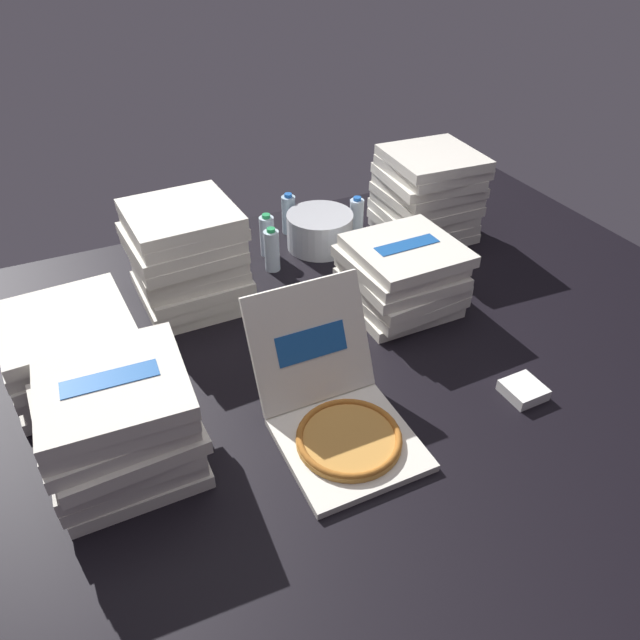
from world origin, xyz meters
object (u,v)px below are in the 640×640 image
pizza_stack_center_far (401,276)px  water_bottle_1 (289,214)px  water_bottle_0 (348,256)px  napkin_pile (523,390)px  open_pizza_box (337,411)px  water_bottle_2 (272,250)px  water_bottle_4 (356,218)px  ice_bucket (320,230)px  pizza_stack_right_far (187,257)px  pizza_stack_right_near (69,349)px  pizza_stack_right_mid (427,194)px  pizza_stack_left_far (119,423)px  water_bottle_3 (267,236)px

pizza_stack_center_far → water_bottle_1: size_ratio=2.18×
water_bottle_0 → napkin_pile: water_bottle_0 is taller
open_pizza_box → pizza_stack_center_far: size_ratio=1.28×
water_bottle_2 → water_bottle_4: size_ratio=1.00×
pizza_stack_center_far → water_bottle_4: bearing=78.6°
ice_bucket → water_bottle_1: water_bottle_1 is taller
water_bottle_0 → water_bottle_1: bearing=99.5°
ice_bucket → water_bottle_2: size_ratio=1.52×
open_pizza_box → water_bottle_2: bearing=80.0°
pizza_stack_right_far → napkin_pile: bearing=-50.3°
pizza_stack_right_near → water_bottle_4: pizza_stack_right_near is taller
water_bottle_2 → napkin_pile: bearing=-67.4°
pizza_stack_right_near → water_bottle_4: 1.41m
open_pizza_box → water_bottle_1: bearing=73.6°
ice_bucket → water_bottle_4: 0.20m
water_bottle_4 → pizza_stack_right_mid: bearing=-20.9°
open_pizza_box → pizza_stack_right_far: pizza_stack_right_far is taller
pizza_stack_left_far → napkin_pile: (1.21, -0.27, -0.14)m
pizza_stack_left_far → water_bottle_3: 1.23m
pizza_stack_right_mid → pizza_stack_right_near: 1.66m
open_pizza_box → ice_bucket: open_pizza_box is taller
pizza_stack_center_far → pizza_stack_left_far: 1.17m
ice_bucket → water_bottle_0: bearing=-89.6°
water_bottle_4 → water_bottle_2: bearing=-166.3°
pizza_stack_center_far → water_bottle_3: 0.67m
napkin_pile → pizza_stack_left_far: bearing=167.6°
ice_bucket → napkin_pile: bearing=-81.4°
water_bottle_2 → water_bottle_4: 0.48m
ice_bucket → water_bottle_2: (-0.27, -0.10, 0.01)m
pizza_stack_left_far → water_bottle_3: bearing=49.7°
water_bottle_0 → water_bottle_1: 0.47m
pizza_stack_center_far → pizza_stack_right_mid: (0.41, 0.46, 0.07)m
water_bottle_1 → water_bottle_2: 0.34m
water_bottle_0 → water_bottle_1: same height
pizza_stack_right_near → water_bottle_2: size_ratio=2.24×
water_bottle_2 → napkin_pile: water_bottle_2 is taller
pizza_stack_center_far → ice_bucket: bearing=98.1°
pizza_stack_right_near → water_bottle_1: size_ratio=2.24×
water_bottle_2 → pizza_stack_left_far: bearing=-133.4°
water_bottle_2 → water_bottle_3: (0.03, 0.13, 0.00)m
pizza_stack_left_far → water_bottle_4: size_ratio=2.13×
pizza_stack_right_mid → napkin_pile: pizza_stack_right_mid is taller
pizza_stack_left_far → pizza_stack_right_near: bearing=101.5°
water_bottle_1 → water_bottle_4: 0.32m
pizza_stack_left_far → water_bottle_4: 1.54m
pizza_stack_right_near → water_bottle_2: (0.85, 0.38, -0.04)m
open_pizza_box → napkin_pile: size_ratio=4.54×
water_bottle_1 → pizza_stack_right_far: bearing=-147.5°
pizza_stack_right_near → pizza_stack_right_mid: bearing=13.3°
pizza_stack_right_far → water_bottle_4: 0.87m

